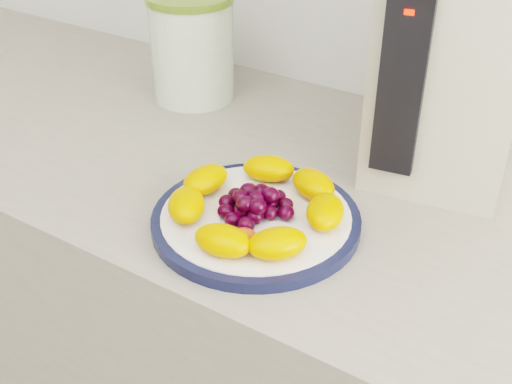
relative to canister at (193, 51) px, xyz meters
The scene contains 7 objects.
plate_rim 0.42m from the canister, 41.64° to the right, with size 0.27×0.27×0.01m, color #101633.
plate_face 0.42m from the canister, 41.64° to the right, with size 0.24×0.24×0.02m, color white.
canister is the anchor object (origin of this frame).
appliance_body 0.45m from the canister, ahead, with size 0.18×0.26×0.32m, color #B5B19A.
appliance_panel 0.45m from the canister, 16.41° to the right, with size 0.06×0.02×0.24m, color black.
appliance_led 0.48m from the canister, 17.58° to the right, with size 0.01×0.01×0.01m, color #FF0C05.
fruit_plate 0.42m from the canister, 41.65° to the right, with size 0.23×0.23×0.03m.
Camera 1 is at (0.35, 0.50, 1.38)m, focal length 45.00 mm.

